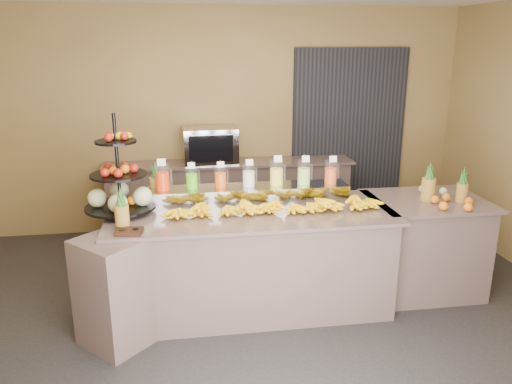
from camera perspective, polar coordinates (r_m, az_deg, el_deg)
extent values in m
plane|color=black|center=(4.51, 0.10, -14.73)|extent=(6.00, 6.00, 0.00)
cube|color=brown|center=(6.41, -3.34, 8.10)|extent=(6.00, 0.02, 2.80)
cube|color=black|center=(6.74, 10.50, 6.53)|extent=(1.50, 0.06, 2.20)
cube|color=gray|center=(4.56, -0.48, -7.94)|extent=(2.40, 0.90, 0.90)
cube|color=gray|center=(4.39, -0.49, -2.41)|extent=(2.50, 1.00, 0.03)
cube|color=gray|center=(4.20, -15.67, -10.87)|extent=(0.71, 0.71, 0.90)
cube|color=gray|center=(5.15, 18.53, -5.90)|extent=(1.00, 0.80, 0.90)
cube|color=gray|center=(5.00, 19.02, -0.95)|extent=(1.08, 0.88, 0.03)
cube|color=gray|center=(6.37, -2.98, -0.72)|extent=(3.00, 0.50, 0.90)
cube|color=gray|center=(6.25, -3.04, 3.35)|extent=(3.10, 0.55, 0.03)
cube|color=gray|center=(4.63, -0.83, -0.23)|extent=(1.85, 0.30, 0.15)
cylinder|color=silver|center=(4.54, -10.65, 1.68)|extent=(0.13, 0.13, 0.24)
cylinder|color=red|center=(4.55, -10.62, 1.22)|extent=(0.12, 0.12, 0.16)
cylinder|color=gray|center=(4.53, -10.88, 2.35)|extent=(0.01, 0.01, 0.28)
cube|color=white|center=(4.44, -10.77, 3.35)|extent=(0.07, 0.02, 0.06)
cylinder|color=silver|center=(4.54, -7.36, 1.61)|extent=(0.11, 0.11, 0.20)
cylinder|color=#46B804|center=(4.55, -7.34, 1.22)|extent=(0.10, 0.10, 0.14)
cylinder|color=gray|center=(4.54, -7.56, 2.19)|extent=(0.01, 0.01, 0.24)
cube|color=white|center=(4.46, -7.40, 3.03)|extent=(0.06, 0.02, 0.05)
cylinder|color=silver|center=(4.55, -4.09, 1.73)|extent=(0.11, 0.11, 0.20)
cylinder|color=#E64B00|center=(4.56, -4.08, 1.35)|extent=(0.10, 0.10, 0.14)
cylinder|color=gray|center=(4.55, -4.28, 2.31)|extent=(0.01, 0.01, 0.24)
cube|color=white|center=(4.47, -4.07, 3.15)|extent=(0.06, 0.02, 0.05)
cylinder|color=silver|center=(4.58, -0.84, 1.93)|extent=(0.11, 0.11, 0.21)
cylinder|color=silver|center=(4.59, -0.84, 1.52)|extent=(0.11, 0.11, 0.14)
cylinder|color=gray|center=(4.57, -1.04, 2.53)|extent=(0.01, 0.01, 0.25)
cube|color=white|center=(4.49, -0.76, 3.41)|extent=(0.07, 0.02, 0.06)
cylinder|color=silver|center=(4.62, 2.36, 2.18)|extent=(0.13, 0.13, 0.23)
cylinder|color=yellow|center=(4.62, 2.35, 1.74)|extent=(0.12, 0.12, 0.16)
cylinder|color=gray|center=(4.61, 2.15, 2.84)|extent=(0.01, 0.01, 0.27)
cube|color=white|center=(4.53, 2.52, 3.81)|extent=(0.07, 0.02, 0.06)
cylinder|color=silver|center=(4.67, 5.49, 2.24)|extent=(0.12, 0.12, 0.22)
cylinder|color=#AED856|center=(4.68, 5.48, 1.82)|extent=(0.11, 0.11, 0.15)
cylinder|color=gray|center=(4.67, 5.30, 2.87)|extent=(0.01, 0.01, 0.26)
cube|color=white|center=(4.59, 5.71, 3.79)|extent=(0.07, 0.02, 0.06)
cylinder|color=silver|center=(4.74, 8.54, 2.29)|extent=(0.12, 0.12, 0.21)
cylinder|color=#CF4316|center=(4.75, 8.53, 1.89)|extent=(0.11, 0.11, 0.15)
cylinder|color=gray|center=(4.74, 8.37, 2.88)|extent=(0.01, 0.01, 0.25)
cube|color=white|center=(4.66, 8.81, 3.74)|extent=(0.07, 0.02, 0.06)
ellipsoid|color=#EEB50B|center=(4.29, -8.69, -2.14)|extent=(0.23, 0.18, 0.10)
ellipsoid|color=#EEB50B|center=(4.29, -6.16, -2.03)|extent=(0.23, 0.18, 0.10)
ellipsoid|color=#EEB50B|center=(4.30, -3.63, -1.92)|extent=(0.23, 0.18, 0.10)
ellipsoid|color=#EEB50B|center=(4.32, -1.11, -1.80)|extent=(0.23, 0.18, 0.10)
ellipsoid|color=#EEB50B|center=(4.35, 1.37, -1.68)|extent=(0.23, 0.18, 0.10)
ellipsoid|color=#EEB50B|center=(4.39, 3.82, -1.56)|extent=(0.23, 0.18, 0.10)
ellipsoid|color=#EEB50B|center=(4.43, 6.22, -1.44)|extent=(0.23, 0.18, 0.10)
ellipsoid|color=#EEB50B|center=(4.48, 8.57, -1.32)|extent=(0.23, 0.18, 0.10)
ellipsoid|color=#EEB50B|center=(4.54, 10.87, -1.20)|extent=(0.23, 0.18, 0.10)
ellipsoid|color=#EEB50B|center=(4.61, 13.10, -1.08)|extent=(0.23, 0.18, 0.10)
ellipsoid|color=#EEB50B|center=(4.27, -6.44, -1.17)|extent=(0.20, 0.16, 0.09)
ellipsoid|color=#EEB50B|center=(4.30, -1.87, -0.97)|extent=(0.20, 0.16, 0.09)
ellipsoid|color=#EEB50B|center=(4.35, 2.61, -0.77)|extent=(0.20, 0.16, 0.09)
ellipsoid|color=#EEB50B|center=(4.43, 6.96, -0.56)|extent=(0.20, 0.16, 0.09)
ellipsoid|color=#EEB50B|center=(4.53, 11.14, -0.36)|extent=(0.20, 0.16, 0.09)
cylinder|color=black|center=(4.41, -15.55, 3.12)|extent=(0.03, 0.03, 0.86)
cylinder|color=black|center=(4.51, -15.18, -1.63)|extent=(0.71, 0.71, 0.02)
cylinder|color=black|center=(4.43, -15.46, 1.91)|extent=(0.56, 0.56, 0.02)
cylinder|color=black|center=(4.37, -15.75, 5.57)|extent=(0.40, 0.40, 0.02)
sphere|color=#C2C688|center=(4.47, -12.83, -0.41)|extent=(0.16, 0.16, 0.16)
sphere|color=maroon|center=(4.41, -13.77, 2.60)|extent=(0.08, 0.08, 0.08)
sphere|color=orange|center=(4.51, -16.44, -1.03)|extent=(0.09, 0.09, 0.09)
cube|color=black|center=(4.00, -14.30, -4.40)|extent=(0.22, 0.18, 0.03)
cylinder|color=brown|center=(4.09, -15.05, -2.76)|extent=(0.11, 0.11, 0.19)
cone|color=#1E511B|center=(4.04, -15.24, -0.40)|extent=(0.06, 0.06, 0.16)
cylinder|color=brown|center=(4.71, -11.31, 0.27)|extent=(0.13, 0.13, 0.23)
cone|color=#1E511B|center=(4.66, -11.45, 2.58)|extent=(0.06, 0.06, 0.16)
cylinder|color=brown|center=(4.94, 19.08, 0.29)|extent=(0.11, 0.11, 0.21)
cylinder|color=brown|center=(5.01, 22.47, -0.05)|extent=(0.11, 0.11, 0.18)
ellipsoid|color=orange|center=(4.83, 21.57, -1.12)|extent=(0.32, 0.21, 0.08)
cube|color=gray|center=(6.18, -5.30, 5.36)|extent=(0.68, 0.49, 0.44)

